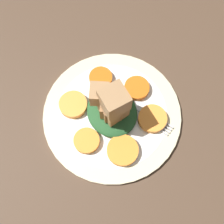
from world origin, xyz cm
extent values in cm
cube|color=#4C3828|center=(0.00, 0.00, 1.00)|extent=(120.00, 120.00, 2.00)
cylinder|color=beige|center=(0.00, 0.00, 2.50)|extent=(29.70, 29.70, 1.00)
cylinder|color=white|center=(0.00, 0.00, 2.55)|extent=(23.76, 23.76, 1.00)
cylinder|color=#D66115|center=(2.42, -7.44, 3.79)|extent=(5.50, 5.50, 1.37)
cylinder|color=#D45F12|center=(8.34, -1.64, 3.79)|extent=(5.15, 5.15, 1.37)
cylinder|color=#F99539|center=(5.52, 6.47, 3.79)|extent=(6.05, 6.05, 1.37)
cylinder|color=orange|center=(-2.97, 7.49, 3.79)|extent=(5.35, 5.35, 1.37)
cylinder|color=orange|center=(-8.20, 1.96, 3.79)|extent=(6.42, 6.42, 1.37)
cylinder|color=orange|center=(-5.25, -6.83, 3.79)|extent=(6.09, 6.09, 1.37)
ellipsoid|color=#235128|center=(0.00, 0.00, 4.26)|extent=(11.53, 10.37, 2.31)
cube|color=brown|center=(-0.17, -0.17, 7.69)|extent=(5.15, 5.15, 4.55)
cube|color=olive|center=(-0.01, 0.00, 7.61)|extent=(6.12, 6.12, 4.41)
cube|color=#9E754C|center=(-0.61, -0.05, 7.74)|extent=(5.16, 5.16, 4.66)
cube|color=#9E754C|center=(2.17, 1.51, 10.85)|extent=(4.99, 4.99, 3.63)
cube|color=#9E754C|center=(-0.84, 0.50, 12.54)|extent=(4.82, 4.82, 4.75)
cube|color=#B2B2B7|center=(1.58, -4.20, 3.30)|extent=(11.22, 5.57, 0.40)
cube|color=#B2B2B7|center=(-4.47, -6.75, 3.30)|extent=(2.21, 2.68, 0.40)
cube|color=#B2B2B7|center=(-6.86, -8.84, 3.30)|extent=(4.37, 2.08, 0.40)
cube|color=#B2B2B7|center=(-7.12, -8.23, 3.30)|extent=(4.37, 2.08, 0.40)
cube|color=#B2B2B7|center=(-7.38, -7.61, 3.30)|extent=(4.37, 2.08, 0.40)
cube|color=#B2B2B7|center=(-7.64, -7.00, 3.30)|extent=(4.37, 2.08, 0.40)
camera|label=1|loc=(-17.70, 9.50, 59.75)|focal=45.00mm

